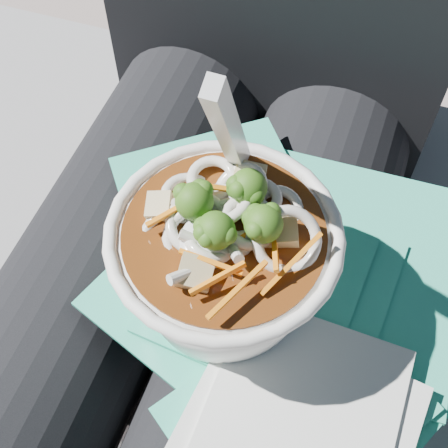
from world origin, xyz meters
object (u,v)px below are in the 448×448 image
(lap, at_px, (182,302))
(udon_bowl, at_px, (224,255))
(stone_ledge, at_px, (233,305))
(person_body, at_px, (217,207))
(plastic_bag, at_px, (285,302))

(lap, xyz_separation_m, udon_bowl, (0.05, -0.02, 0.15))
(stone_ledge, distance_m, lap, 0.34)
(person_body, distance_m, plastic_bag, 0.15)
(lap, height_order, person_body, person_body)
(lap, relative_size, person_body, 0.48)
(lap, bearing_deg, udon_bowl, -24.04)
(person_body, xyz_separation_m, plastic_bag, (0.09, -0.10, 0.06))
(lap, distance_m, person_body, 0.10)
(stone_ledge, height_order, person_body, person_body)
(person_body, height_order, udon_bowl, person_body)
(person_body, xyz_separation_m, udon_bowl, (0.05, -0.11, 0.12))
(stone_ledge, distance_m, person_body, 0.33)
(stone_ledge, relative_size, plastic_bag, 2.86)
(lap, height_order, udon_bowl, udon_bowl)
(lap, bearing_deg, stone_ledge, 90.00)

